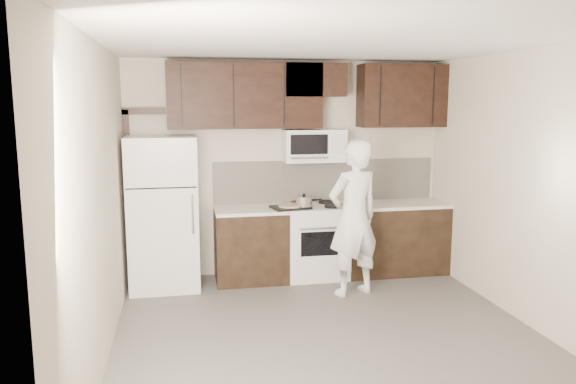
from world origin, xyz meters
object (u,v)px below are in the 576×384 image
object	(u,v)px
stove	(315,241)
person	(354,218)
refrigerator	(163,213)
microwave	(314,146)

from	to	relation	value
stove	person	bearing A→B (deg)	-69.41
refrigerator	person	distance (m)	2.22
refrigerator	person	size ratio (longest dim) A/B	1.01
person	stove	bearing A→B (deg)	-87.26
microwave	person	distance (m)	1.16
microwave	refrigerator	bearing A→B (deg)	-174.85
stove	refrigerator	world-z (taller)	refrigerator
microwave	person	xyz separation A→B (m)	(0.27, -0.84, -0.76)
stove	refrigerator	size ratio (longest dim) A/B	0.52
microwave	refrigerator	world-z (taller)	microwave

